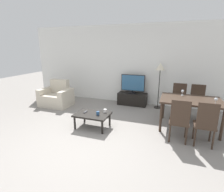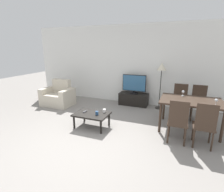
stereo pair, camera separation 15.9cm
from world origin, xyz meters
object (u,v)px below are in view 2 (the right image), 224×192
at_px(tv, 134,84).
at_px(dining_chair_far, 199,101).
at_px(coffee_table, 92,115).
at_px(remote_primary, 85,112).
at_px(wine_glass_center, 216,101).
at_px(dining_chair_far_left, 180,99).
at_px(wine_glass_left, 183,92).
at_px(dining_table, 191,103).
at_px(dining_chair_near, 178,120).
at_px(tv_stand, 134,99).
at_px(dining_chair_near_right, 205,124).
at_px(cup_white_near, 104,111).
at_px(cup_colored_far, 97,113).
at_px(armchair, 58,96).
at_px(floor_lamp, 162,70).

distance_m(tv, dining_chair_far, 2.06).
height_order(tv, coffee_table, tv).
height_order(remote_primary, wine_glass_center, wine_glass_center).
height_order(coffee_table, dining_chair_far_left, dining_chair_far_left).
bearing_deg(wine_glass_center, wine_glass_left, 140.82).
height_order(coffee_table, dining_chair_far, dining_chair_far).
xyz_separation_m(dining_table, wine_glass_center, (0.47, -0.23, 0.18)).
distance_m(dining_chair_near, remote_primary, 2.21).
distance_m(tv_stand, coffee_table, 2.16).
distance_m(tv, dining_chair_far_left, 1.60).
relative_size(dining_table, dining_chair_near_right, 1.46).
bearing_deg(wine_glass_center, dining_table, 153.86).
xyz_separation_m(cup_white_near, cup_colored_far, (-0.10, -0.22, 0.00)).
height_order(armchair, wine_glass_center, wine_glass_center).
distance_m(coffee_table, dining_chair_near_right, 2.49).
bearing_deg(dining_chair_near, armchair, 163.35).
bearing_deg(dining_table, cup_colored_far, -158.92).
xyz_separation_m(tv_stand, cup_white_near, (-0.25, -1.92, 0.20)).
distance_m(dining_chair_far, cup_white_near, 2.61).
bearing_deg(dining_chair_far, wine_glass_center, -77.30).
bearing_deg(remote_primary, armchair, 146.84).
bearing_deg(dining_chair_near_right, tv, 132.88).
distance_m(cup_colored_far, wine_glass_left, 2.24).
distance_m(cup_white_near, cup_colored_far, 0.24).
height_order(tv, dining_chair_near_right, tv).
bearing_deg(dining_table, floor_lamp, 123.55).
distance_m(cup_colored_far, wine_glass_center, 2.65).
xyz_separation_m(dining_chair_near_right, remote_primary, (-2.69, 0.05, -0.14)).
distance_m(remote_primary, wine_glass_center, 3.00).
height_order(remote_primary, wine_glass_left, wine_glass_left).
bearing_deg(tv_stand, dining_chair_near, -55.00).
bearing_deg(dining_chair_far, floor_lamp, 155.47).
relative_size(remote_primary, cup_white_near, 1.74).
xyz_separation_m(armchair, cup_colored_far, (2.09, -1.18, 0.11)).
bearing_deg(dining_chair_far_left, dining_table, -73.06).
height_order(tv, remote_primary, tv).
height_order(dining_chair_far, dining_chair_far_left, same).
bearing_deg(remote_primary, dining_chair_far_left, 34.85).
bearing_deg(remote_primary, cup_colored_far, -8.98).
bearing_deg(remote_primary, coffee_table, -6.39).
bearing_deg(dining_chair_far_left, remote_primary, -145.15).
relative_size(dining_chair_far, cup_colored_far, 10.54).
distance_m(dining_chair_far_left, cup_white_near, 2.22).
xyz_separation_m(dining_chair_near, dining_chair_far_left, (0.00, 1.59, 0.00)).
xyz_separation_m(dining_chair_near, floor_lamp, (-0.62, 2.09, 0.74)).
height_order(tv, wine_glass_left, tv).
bearing_deg(tv, tv_stand, 90.00).
height_order(dining_chair_near_right, wine_glass_left, dining_chair_near_right).
xyz_separation_m(dining_table, cup_white_near, (-1.98, -0.58, -0.26)).
bearing_deg(dining_table, cup_white_near, -163.62).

